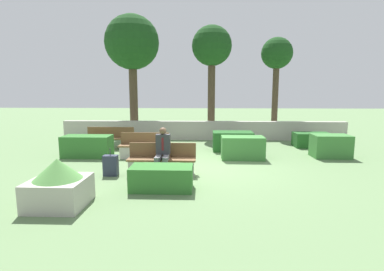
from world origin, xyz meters
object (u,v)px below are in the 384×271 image
Objects in this scene: person_seated_man at (163,150)px; tree_leftmost at (132,44)px; suitcase at (111,165)px; tree_center_right at (277,57)px; bench_front at (162,163)px; bench_left_side at (110,141)px; planter_corner_left at (58,184)px; bench_right_side at (144,149)px; tree_center_left at (212,49)px.

tree_leftmost is at bearing 108.73° from person_seated_man.
suitcase is 0.16× the size of tree_center_right.
bench_front reaches higher than suitcase.
person_seated_man is 8.45m from tree_leftmost.
bench_front is 1.00× the size of bench_left_side.
planter_corner_left is at bearing -86.19° from tree_leftmost.
bench_left_side is 3.87m from suitcase.
bench_left_side is at bearing 107.92° from suitcase.
bench_front is at bearing -73.97° from bench_right_side.
tree_center_right reaches higher than suitcase.
suitcase is (-1.43, -0.02, -0.44)m from person_seated_man.
planter_corner_left is at bearing -108.98° from tree_center_left.
bench_right_side is 2.23m from suitcase.
bench_right_side is at bearing 114.05° from bench_front.
tree_leftmost reaches higher than bench_right_side.
bench_left_side is 0.34× the size of tree_center_left.
planter_corner_left is (0.82, -5.87, 0.13)m from bench_left_side.
person_seated_man is at bearing -60.94° from bench_left_side.
tree_center_right is (4.74, 7.31, 3.60)m from bench_front.
bench_right_side is at bearing -136.82° from tree_center_right.
planter_corner_left is 1.40× the size of suitcase.
bench_right_side is 1.57× the size of planter_corner_left.
bench_right_side is at bearing -48.51° from bench_left_side.
bench_left_side is 0.38× the size of tree_center_right.
tree_leftmost is (-0.99, 7.16, 4.27)m from suitcase.
bench_right_side is 0.34× the size of tree_center_right.
person_seated_man is at bearing -71.27° from tree_leftmost.
planter_corner_left reaches higher than bench_left_side.
tree_leftmost reaches higher than bench_left_side.
bench_front is at bearing 6.72° from suitcase.
tree_center_left is (1.53, 7.20, 3.99)m from bench_front.
tree_center_left reaches higher than bench_right_side.
planter_corner_left is 10.22m from tree_leftmost.
tree_leftmost is (0.20, 3.48, 4.22)m from bench_left_side.
tree_leftmost is at bearing 80.28° from bench_left_side.
tree_center_left is (4.11, 3.68, 3.99)m from bench_left_side.
suitcase is at bearing -82.09° from tree_leftmost.
bench_front is 0.38× the size of tree_center_right.
tree_center_right is at bearing 57.78° from person_seated_man.
bench_left_side is at bearing -93.24° from tree_leftmost.
planter_corner_left is at bearing -126.68° from bench_front.
bench_left_side is at bearing 97.94° from planter_corner_left.
person_seated_man is at bearing 0.78° from suitcase.
tree_center_right reaches higher than person_seated_man.
tree_leftmost reaches higher than tree_center_right.
suitcase is at bearing 80.36° from planter_corner_left.
bench_left_side is (-2.57, 3.52, 0.00)m from bench_front.
tree_center_left is at bearing 68.42° from suitcase.
suitcase is at bearing -78.57° from bench_left_side.
tree_center_left is at bearing 56.86° from bench_right_side.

